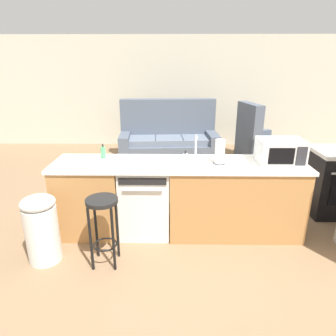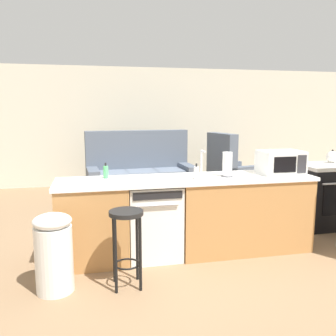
{
  "view_description": "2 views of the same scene",
  "coord_description": "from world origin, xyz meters",
  "px_view_note": "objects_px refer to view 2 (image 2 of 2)",
  "views": [
    {
      "loc": [
        0.07,
        -3.29,
        2.0
      ],
      "look_at": [
        0.02,
        0.06,
        0.81
      ],
      "focal_mm": 32.0,
      "sensor_mm": 36.0,
      "label": 1
    },
    {
      "loc": [
        -0.91,
        -3.83,
        1.65
      ],
      "look_at": [
        0.06,
        0.62,
        0.92
      ],
      "focal_mm": 38.0,
      "sensor_mm": 36.0,
      "label": 2
    }
  ],
  "objects_px": {
    "stove_range": "(325,195)",
    "paper_towel_roll": "(227,165)",
    "dishwasher": "(153,220)",
    "soap_bottle": "(196,173)",
    "couch": "(140,177)",
    "microwave": "(281,162)",
    "dish_soap_bottle": "(106,172)",
    "trash_bin": "(54,252)",
    "kettle": "(332,157)",
    "bar_stool": "(126,232)",
    "armchair": "(229,174)"
  },
  "relations": [
    {
      "from": "couch",
      "to": "paper_towel_roll",
      "type": "bearing_deg",
      "value": -77.87
    },
    {
      "from": "dish_soap_bottle",
      "to": "soap_bottle",
      "type": "bearing_deg",
      "value": -15.22
    },
    {
      "from": "dishwasher",
      "to": "trash_bin",
      "type": "xyz_separation_m",
      "value": [
        -1.03,
        -0.6,
        -0.04
      ]
    },
    {
      "from": "trash_bin",
      "to": "soap_bottle",
      "type": "bearing_deg",
      "value": 18.21
    },
    {
      "from": "stove_range",
      "to": "armchair",
      "type": "xyz_separation_m",
      "value": [
        -0.47,
        2.45,
        -0.1
      ]
    },
    {
      "from": "stove_range",
      "to": "dish_soap_bottle",
      "type": "height_order",
      "value": "dish_soap_bottle"
    },
    {
      "from": "paper_towel_roll",
      "to": "couch",
      "type": "bearing_deg",
      "value": 102.13
    },
    {
      "from": "soap_bottle",
      "to": "trash_bin",
      "type": "bearing_deg",
      "value": -161.79
    },
    {
      "from": "couch",
      "to": "stove_range",
      "type": "bearing_deg",
      "value": -44.43
    },
    {
      "from": "kettle",
      "to": "bar_stool",
      "type": "height_order",
      "value": "kettle"
    },
    {
      "from": "trash_bin",
      "to": "couch",
      "type": "height_order",
      "value": "couch"
    },
    {
      "from": "kettle",
      "to": "bar_stool",
      "type": "xyz_separation_m",
      "value": [
        -3.14,
        -1.33,
        -0.45
      ]
    },
    {
      "from": "couch",
      "to": "dish_soap_bottle",
      "type": "bearing_deg",
      "value": -105.43
    },
    {
      "from": "dishwasher",
      "to": "couch",
      "type": "relative_size",
      "value": 0.41
    },
    {
      "from": "dishwasher",
      "to": "paper_towel_roll",
      "type": "bearing_deg",
      "value": -2.21
    },
    {
      "from": "kettle",
      "to": "couch",
      "type": "relative_size",
      "value": 0.1
    },
    {
      "from": "dishwasher",
      "to": "stove_range",
      "type": "height_order",
      "value": "stove_range"
    },
    {
      "from": "soap_bottle",
      "to": "bar_stool",
      "type": "relative_size",
      "value": 0.24
    },
    {
      "from": "paper_towel_roll",
      "to": "bar_stool",
      "type": "bearing_deg",
      "value": -153.28
    },
    {
      "from": "stove_range",
      "to": "bar_stool",
      "type": "distance_m",
      "value": 3.2
    },
    {
      "from": "paper_towel_roll",
      "to": "soap_bottle",
      "type": "bearing_deg",
      "value": -168.83
    },
    {
      "from": "microwave",
      "to": "soap_bottle",
      "type": "height_order",
      "value": "microwave"
    },
    {
      "from": "kettle",
      "to": "couch",
      "type": "bearing_deg",
      "value": 139.19
    },
    {
      "from": "soap_bottle",
      "to": "couch",
      "type": "distance_m",
      "value": 3.04
    },
    {
      "from": "dishwasher",
      "to": "soap_bottle",
      "type": "relative_size",
      "value": 4.77
    },
    {
      "from": "kettle",
      "to": "soap_bottle",
      "type": "bearing_deg",
      "value": -161.06
    },
    {
      "from": "dishwasher",
      "to": "bar_stool",
      "type": "xyz_separation_m",
      "value": [
        -0.37,
        -0.65,
        0.11
      ]
    },
    {
      "from": "stove_range",
      "to": "microwave",
      "type": "bearing_deg",
      "value": -152.36
    },
    {
      "from": "trash_bin",
      "to": "kettle",
      "type": "bearing_deg",
      "value": 18.65
    },
    {
      "from": "dishwasher",
      "to": "soap_bottle",
      "type": "distance_m",
      "value": 0.73
    },
    {
      "from": "paper_towel_roll",
      "to": "armchair",
      "type": "distance_m",
      "value": 3.36
    },
    {
      "from": "microwave",
      "to": "dish_soap_bottle",
      "type": "height_order",
      "value": "microwave"
    },
    {
      "from": "trash_bin",
      "to": "armchair",
      "type": "bearing_deg",
      "value": 48.78
    },
    {
      "from": "soap_bottle",
      "to": "dish_soap_bottle",
      "type": "bearing_deg",
      "value": 164.78
    },
    {
      "from": "stove_range",
      "to": "couch",
      "type": "xyz_separation_m",
      "value": [
        -2.36,
        2.32,
        -0.06
      ]
    },
    {
      "from": "bar_stool",
      "to": "trash_bin",
      "type": "height_order",
      "value": "same"
    },
    {
      "from": "dish_soap_bottle",
      "to": "kettle",
      "type": "distance_m",
      "value": 3.32
    },
    {
      "from": "dish_soap_bottle",
      "to": "stove_range",
      "type": "bearing_deg",
      "value": 7.2
    },
    {
      "from": "stove_range",
      "to": "paper_towel_roll",
      "type": "relative_size",
      "value": 3.19
    },
    {
      "from": "microwave",
      "to": "paper_towel_roll",
      "type": "xyz_separation_m",
      "value": [
        -0.69,
        -0.03,
        -0.0
      ]
    },
    {
      "from": "dishwasher",
      "to": "dish_soap_bottle",
      "type": "relative_size",
      "value": 4.77
    },
    {
      "from": "soap_bottle",
      "to": "armchair",
      "type": "distance_m",
      "value": 3.58
    },
    {
      "from": "soap_bottle",
      "to": "kettle",
      "type": "distance_m",
      "value": 2.43
    },
    {
      "from": "trash_bin",
      "to": "couch",
      "type": "bearing_deg",
      "value": 69.96
    },
    {
      "from": "microwave",
      "to": "trash_bin",
      "type": "distance_m",
      "value": 2.73
    },
    {
      "from": "trash_bin",
      "to": "armchair",
      "type": "distance_m",
      "value": 4.79
    },
    {
      "from": "dishwasher",
      "to": "couch",
      "type": "xyz_separation_m",
      "value": [
        0.24,
        2.86,
        -0.03
      ]
    },
    {
      "from": "kettle",
      "to": "microwave",
      "type": "bearing_deg",
      "value": -150.83
    },
    {
      "from": "microwave",
      "to": "armchair",
      "type": "bearing_deg",
      "value": 79.11
    },
    {
      "from": "paper_towel_roll",
      "to": "armchair",
      "type": "relative_size",
      "value": 0.24
    }
  ]
}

